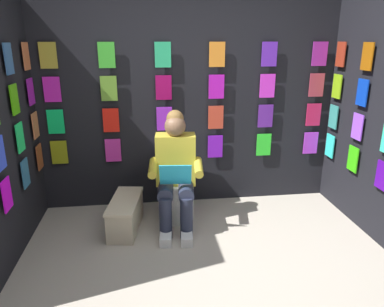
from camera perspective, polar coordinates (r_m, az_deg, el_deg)
The scene contains 6 objects.
ground_plane at distance 2.89m, azimuth 4.51°, elevation -22.47°, with size 30.00×30.00×0.00m, color #B2A899.
display_wall_back at distance 4.11m, azimuth -0.42°, elevation 7.43°, with size 3.40×0.14×2.26m.
display_wall_left at distance 3.84m, azimuth 27.69°, elevation 4.67°, with size 0.14×1.81×2.26m.
toilet at distance 3.94m, azimuth -2.55°, elevation -5.34°, with size 0.42×0.57×0.77m.
person_reading at distance 3.63m, azimuth -2.58°, elevation -2.75°, with size 0.55×0.71×1.19m.
comic_longbox_near at distance 3.79m, azimuth -10.39°, elevation -9.33°, with size 0.37×0.71×0.32m.
Camera 1 is at (0.49, 2.16, 1.86)m, focal length 33.94 mm.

